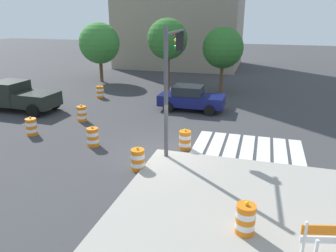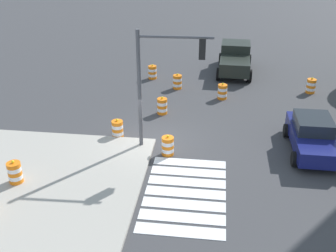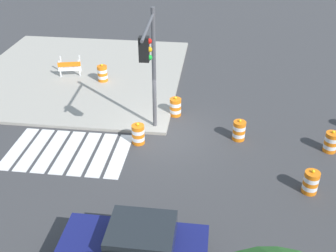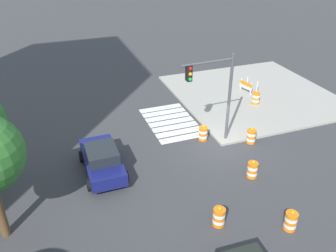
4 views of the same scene
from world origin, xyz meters
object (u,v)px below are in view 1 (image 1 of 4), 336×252
Objects in this scene: traffic_barrel_near_corner at (32,127)px; street_tree_streetside_near at (223,48)px; traffic_barrel_median_far at (93,137)px; traffic_barrel_far_curb at (138,160)px; construction_barricade at (329,240)px; traffic_light_pole at (172,67)px; street_tree_streetside_far at (99,43)px; traffic_barrel_median_near at (185,140)px; traffic_barrel_opposite_curb at (82,114)px; traffic_barrel_on_sidewalk at (245,219)px; street_tree_streetside_mid at (167,39)px; sports_car at (191,98)px; traffic_barrel_crosswalk_end at (100,92)px; pickup_truck at (17,96)px.

traffic_barrel_near_corner is 15.61m from street_tree_streetside_near.
traffic_barrel_median_far and traffic_barrel_far_curb have the same top height.
construction_barricade is 9.05m from traffic_light_pole.
street_tree_streetside_far reaches higher than traffic_barrel_median_far.
construction_barricade is (5.23, -6.34, 0.27)m from traffic_barrel_median_near.
traffic_barrel_on_sidewalk is at bearing -39.40° from traffic_barrel_opposite_curb.
traffic_barrel_opposite_curb is at bearing -106.54° from street_tree_streetside_mid.
traffic_barrel_median_far is at bearing 146.63° from traffic_barrel_on_sidewalk.
traffic_barrel_near_corner is at bearing -177.14° from traffic_barrel_median_near.
traffic_barrel_median_far is 1.00× the size of traffic_barrel_opposite_curb.
traffic_barrel_near_corner is at bearing -122.71° from street_tree_streetside_near.
traffic_barrel_on_sidewalk is at bearing 166.23° from construction_barricade.
street_tree_streetside_mid is (-3.05, 4.88, 3.37)m from sports_car.
street_tree_streetside_far is (-10.21, 7.12, 2.72)m from sports_car.
street_tree_streetside_mid is at bearing -17.42° from street_tree_streetside_far.
traffic_barrel_median_far is at bearing -168.91° from traffic_barrel_median_near.
street_tree_streetside_near is (-3.13, 18.29, 2.95)m from traffic_barrel_on_sidewalk.
traffic_light_pole is at bearing -161.56° from traffic_barrel_median_near.
construction_barricade is (13.79, -14.27, 0.27)m from traffic_barrel_crosswalk_end.
traffic_barrel_far_curb is 0.19× the size of street_tree_streetside_far.
traffic_barrel_median_near is 3.51m from traffic_light_pole.
pickup_truck is 12.60m from traffic_barrel_median_near.
traffic_barrel_median_near is at bearing -15.14° from pickup_truck.
street_tree_streetside_mid reaches higher than traffic_barrel_opposite_curb.
traffic_light_pole is at bearing 73.09° from traffic_barrel_far_curb.
traffic_barrel_crosswalk_end is (-0.32, 8.34, 0.00)m from traffic_barrel_near_corner.
street_tree_streetside_near is 0.96× the size of street_tree_streetside_far.
construction_barricade reaches higher than traffic_barrel_opposite_curb.
traffic_barrel_median_near is at bearing -79.75° from sports_car.
traffic_barrel_crosswalk_end is 0.19× the size of street_tree_streetside_far.
traffic_barrel_on_sidewalk is at bearing -61.57° from traffic_barrel_median_near.
sports_car is 4.22× the size of traffic_barrel_crosswalk_end.
traffic_barrel_far_curb is 0.19× the size of traffic_light_pole.
pickup_truck is 8.81m from traffic_barrel_median_far.
pickup_truck reaches higher than traffic_barrel_crosswalk_end.
traffic_barrel_near_corner is at bearing -77.39° from street_tree_streetside_far.
traffic_barrel_on_sidewalk is 0.19× the size of street_tree_streetside_far.
sports_car is 11.45m from pickup_truck.
traffic_barrel_near_corner is 1.00× the size of traffic_barrel_median_near.
pickup_truck is 5.12× the size of traffic_barrel_median_far.
traffic_barrel_opposite_curb is (5.22, -0.84, -0.52)m from pickup_truck.
traffic_barrel_on_sidewalk is at bearing -33.37° from traffic_barrel_median_far.
street_tree_streetside_near reaches higher than traffic_barrel_opposite_curb.
traffic_light_pole reaches higher than traffic_barrel_near_corner.
street_tree_streetside_mid is 1.08× the size of street_tree_streetside_far.
street_tree_streetside_near is at bearing 105.47° from construction_barricade.
construction_barricade is 0.24× the size of street_tree_streetside_mid.
street_tree_streetside_far reaches higher than construction_barricade.
sports_car is 6.67m from street_tree_streetside_mid.
sports_car is 0.80× the size of street_tree_streetside_far.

